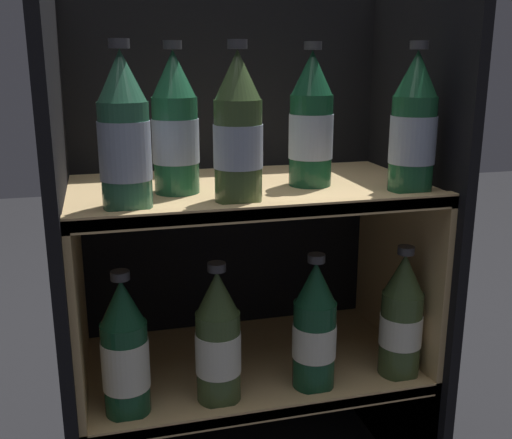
% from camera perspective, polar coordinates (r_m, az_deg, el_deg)
% --- Properties ---
extents(fridge_back_wall, '(0.68, 0.02, 0.98)m').
position_cam_1_polar(fridge_back_wall, '(1.30, -2.72, -0.45)').
color(fridge_back_wall, black).
rests_on(fridge_back_wall, ground_plane).
extents(fridge_side_left, '(0.02, 0.40, 0.98)m').
position_cam_1_polar(fridge_side_left, '(1.09, -17.67, -4.19)').
color(fridge_side_left, black).
rests_on(fridge_side_left, ground_plane).
extents(fridge_side_right, '(0.02, 0.40, 0.98)m').
position_cam_1_polar(fridge_side_right, '(1.24, 14.21, -1.67)').
color(fridge_side_right, black).
rests_on(fridge_side_right, ground_plane).
extents(shelf_lower, '(0.64, 0.36, 0.27)m').
position_cam_1_polar(shelf_lower, '(1.23, -0.54, -15.54)').
color(shelf_lower, tan).
rests_on(shelf_lower, ground_plane).
extents(shelf_upper, '(0.64, 0.36, 0.62)m').
position_cam_1_polar(shelf_upper, '(1.13, -0.61, -5.36)').
color(shelf_upper, tan).
rests_on(shelf_upper, ground_plane).
extents(bottle_upper_front_0, '(0.08, 0.08, 0.25)m').
position_cam_1_polar(bottle_upper_front_0, '(0.93, -12.43, 7.69)').
color(bottle_upper_front_0, '#285B42').
rests_on(bottle_upper_front_0, shelf_upper).
extents(bottle_upper_front_1, '(0.08, 0.08, 0.25)m').
position_cam_1_polar(bottle_upper_front_1, '(0.95, -1.72, 8.29)').
color(bottle_upper_front_1, '#384C28').
rests_on(bottle_upper_front_1, shelf_upper).
extents(bottle_upper_front_2, '(0.08, 0.08, 0.25)m').
position_cam_1_polar(bottle_upper_front_2, '(1.06, 14.76, 8.49)').
color(bottle_upper_front_2, '#194C2D').
rests_on(bottle_upper_front_2, shelf_upper).
extents(bottle_upper_back_0, '(0.08, 0.08, 0.25)m').
position_cam_1_polar(bottle_upper_back_0, '(1.02, -7.70, 8.62)').
color(bottle_upper_back_0, '#1E5638').
rests_on(bottle_upper_back_0, shelf_upper).
extents(bottle_upper_back_1, '(0.08, 0.08, 0.25)m').
position_cam_1_polar(bottle_upper_back_1, '(1.07, 5.27, 9.01)').
color(bottle_upper_back_1, '#144228').
rests_on(bottle_upper_back_1, shelf_upper).
extents(bottle_lower_front_0, '(0.08, 0.08, 0.25)m').
position_cam_1_polar(bottle_lower_front_0, '(1.03, -12.38, -12.24)').
color(bottle_lower_front_0, '#144228').
rests_on(bottle_lower_front_0, shelf_lower).
extents(bottle_lower_front_1, '(0.08, 0.08, 0.25)m').
position_cam_1_polar(bottle_lower_front_1, '(1.04, -3.64, -11.44)').
color(bottle_lower_front_1, '#384C28').
rests_on(bottle_lower_front_1, shelf_lower).
extents(bottle_lower_front_2, '(0.08, 0.08, 0.25)m').
position_cam_1_polar(bottle_lower_front_2, '(1.09, 5.59, -10.32)').
color(bottle_lower_front_2, '#144228').
rests_on(bottle_lower_front_2, shelf_lower).
extents(bottle_lower_front_3, '(0.08, 0.08, 0.25)m').
position_cam_1_polar(bottle_lower_front_3, '(1.15, 13.68, -9.13)').
color(bottle_lower_front_3, '#384C28').
rests_on(bottle_lower_front_3, shelf_lower).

